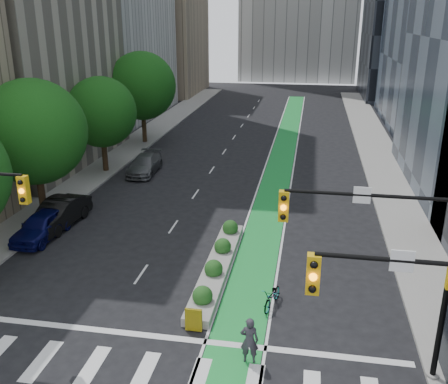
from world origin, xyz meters
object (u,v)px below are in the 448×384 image
at_px(median_planter, 218,264).
at_px(parked_car_left_near, 42,225).
at_px(bicycle, 272,296).
at_px(parked_car_left_far, 145,164).
at_px(parked_car_left_mid, 59,213).
at_px(cyclist, 249,340).

relative_size(median_planter, parked_car_left_near, 2.22).
relative_size(bicycle, parked_car_left_far, 0.37).
xyz_separation_m(median_planter, bicycle, (3.00, -2.80, 0.13)).
bearing_deg(bicycle, parked_car_left_mid, 168.08).
xyz_separation_m(bicycle, parked_car_left_mid, (-13.57, 6.65, 0.35)).
relative_size(cyclist, parked_car_left_near, 0.41).
bearing_deg(parked_car_left_far, median_planter, -62.42).
bearing_deg(cyclist, parked_car_left_far, -65.25).
relative_size(parked_car_left_mid, parked_car_left_far, 1.00).
bearing_deg(parked_car_left_far, parked_car_left_mid, -101.14).
bearing_deg(parked_car_left_near, median_planter, -8.61).
bearing_deg(cyclist, parked_car_left_near, -36.56).
xyz_separation_m(cyclist, parked_car_left_mid, (-13.04, 10.56, -0.10)).
height_order(median_planter, bicycle, median_planter).
distance_m(median_planter, cyclist, 7.17).
height_order(cyclist, parked_car_left_mid, cyclist).
xyz_separation_m(bicycle, parked_car_left_far, (-11.93, 17.98, 0.24)).
distance_m(bicycle, cyclist, 3.97).
bearing_deg(parked_car_left_mid, median_planter, -15.45).
height_order(parked_car_left_mid, parked_car_left_far, parked_car_left_mid).
relative_size(cyclist, parked_car_left_far, 0.37).
relative_size(bicycle, parked_car_left_mid, 0.37).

